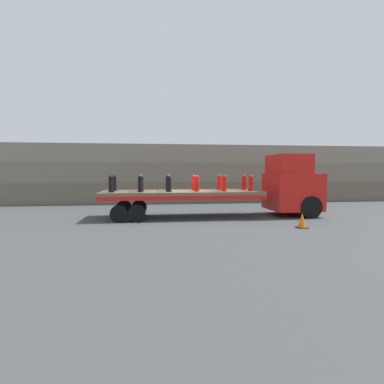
{
  "coord_description": "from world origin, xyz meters",
  "views": [
    {
      "loc": [
        -1.43,
        -15.39,
        2.4
      ],
      "look_at": [
        0.53,
        0.0,
        1.31
      ],
      "focal_mm": 28.0,
      "sensor_mm": 36.0,
      "label": 1
    }
  ],
  "objects_px": {
    "fire_hydrant_red_near_3": "(197,184)",
    "fire_hydrant_red_far_4": "(219,183)",
    "fire_hydrant_black_near_2": "(169,184)",
    "fire_hydrant_red_near_4": "(224,183)",
    "fire_hydrant_black_far_0": "(114,183)",
    "traffic_cone": "(302,221)",
    "fire_hydrant_black_near_1": "(140,184)",
    "fire_hydrant_red_far_5": "(244,182)",
    "truck_cab": "(293,185)",
    "fire_hydrant_black_near_0": "(111,184)",
    "flatbed_trailer": "(173,196)",
    "fire_hydrant_red_far_3": "(194,183)",
    "fire_hydrant_black_far_1": "(141,183)",
    "fire_hydrant_red_near_5": "(251,183)",
    "fire_hydrant_black_far_2": "(168,183)"
  },
  "relations": [
    {
      "from": "fire_hydrant_red_near_3",
      "to": "fire_hydrant_red_far_4",
      "type": "bearing_deg",
      "value": 39.23
    },
    {
      "from": "flatbed_trailer",
      "to": "fire_hydrant_black_far_2",
      "type": "height_order",
      "value": "fire_hydrant_black_far_2"
    },
    {
      "from": "fire_hydrant_red_near_3",
      "to": "fire_hydrant_red_far_3",
      "type": "relative_size",
      "value": 1.0
    },
    {
      "from": "fire_hydrant_red_far_4",
      "to": "truck_cab",
      "type": "bearing_deg",
      "value": -8.17
    },
    {
      "from": "fire_hydrant_black_near_1",
      "to": "fire_hydrant_black_far_1",
      "type": "bearing_deg",
      "value": 90.0
    },
    {
      "from": "fire_hydrant_black_far_0",
      "to": "traffic_cone",
      "type": "relative_size",
      "value": 1.3
    },
    {
      "from": "fire_hydrant_red_far_3",
      "to": "fire_hydrant_red_near_5",
      "type": "distance_m",
      "value": 3.02
    },
    {
      "from": "fire_hydrant_black_near_1",
      "to": "flatbed_trailer",
      "type": "bearing_deg",
      "value": 19.52
    },
    {
      "from": "fire_hydrant_black_far_2",
      "to": "fire_hydrant_red_far_3",
      "type": "distance_m",
      "value": 1.4
    },
    {
      "from": "fire_hydrant_black_near_2",
      "to": "fire_hydrant_red_near_4",
      "type": "xyz_separation_m",
      "value": [
        2.79,
        0.0,
        0.0
      ]
    },
    {
      "from": "fire_hydrant_black_near_2",
      "to": "fire_hydrant_red_far_5",
      "type": "distance_m",
      "value": 4.34
    },
    {
      "from": "fire_hydrant_black_far_0",
      "to": "fire_hydrant_black_far_1",
      "type": "bearing_deg",
      "value": 0.0
    },
    {
      "from": "fire_hydrant_black_far_1",
      "to": "fire_hydrant_red_far_5",
      "type": "xyz_separation_m",
      "value": [
        5.59,
        0.0,
        0.0
      ]
    },
    {
      "from": "fire_hydrant_black_near_0",
      "to": "fire_hydrant_red_far_5",
      "type": "relative_size",
      "value": 1.0
    },
    {
      "from": "flatbed_trailer",
      "to": "fire_hydrant_red_near_5",
      "type": "bearing_deg",
      "value": -8.15
    },
    {
      "from": "truck_cab",
      "to": "fire_hydrant_black_far_1",
      "type": "height_order",
      "value": "truck_cab"
    },
    {
      "from": "fire_hydrant_red_far_4",
      "to": "fire_hydrant_red_far_5",
      "type": "xyz_separation_m",
      "value": [
        1.4,
        0.0,
        0.0
      ]
    },
    {
      "from": "truck_cab",
      "to": "fire_hydrant_black_near_0",
      "type": "xyz_separation_m",
      "value": [
        -9.56,
        -0.57,
        0.15
      ]
    },
    {
      "from": "fire_hydrant_red_near_3",
      "to": "fire_hydrant_red_near_5",
      "type": "xyz_separation_m",
      "value": [
        2.79,
        0.0,
        0.0
      ]
    },
    {
      "from": "truck_cab",
      "to": "fire_hydrant_black_near_1",
      "type": "relative_size",
      "value": 3.98
    },
    {
      "from": "fire_hydrant_black_far_0",
      "to": "fire_hydrant_red_near_3",
      "type": "distance_m",
      "value": 4.34
    },
    {
      "from": "traffic_cone",
      "to": "fire_hydrant_black_near_1",
      "type": "bearing_deg",
      "value": 156.58
    },
    {
      "from": "flatbed_trailer",
      "to": "fire_hydrant_red_near_4",
      "type": "relative_size",
      "value": 9.95
    },
    {
      "from": "fire_hydrant_black_far_0",
      "to": "fire_hydrant_red_far_3",
      "type": "bearing_deg",
      "value": 0.0
    },
    {
      "from": "fire_hydrant_black_far_0",
      "to": "fire_hydrant_red_near_4",
      "type": "distance_m",
      "value": 5.7
    },
    {
      "from": "fire_hydrant_black_near_0",
      "to": "fire_hydrant_black_far_1",
      "type": "distance_m",
      "value": 1.8
    },
    {
      "from": "fire_hydrant_black_far_0",
      "to": "fire_hydrant_red_near_3",
      "type": "height_order",
      "value": "same"
    },
    {
      "from": "fire_hydrant_red_far_4",
      "to": "fire_hydrant_red_near_5",
      "type": "xyz_separation_m",
      "value": [
        1.4,
        -1.14,
        0.0
      ]
    },
    {
      "from": "truck_cab",
      "to": "fire_hydrant_black_far_2",
      "type": "xyz_separation_m",
      "value": [
        -6.77,
        0.57,
        0.15
      ]
    },
    {
      "from": "fire_hydrant_red_near_3",
      "to": "fire_hydrant_black_near_2",
      "type": "bearing_deg",
      "value": 180.0
    },
    {
      "from": "flatbed_trailer",
      "to": "fire_hydrant_black_far_0",
      "type": "distance_m",
      "value": 3.13
    },
    {
      "from": "fire_hydrant_red_near_3",
      "to": "fire_hydrant_red_far_4",
      "type": "xyz_separation_m",
      "value": [
        1.4,
        1.14,
        0.0
      ]
    },
    {
      "from": "truck_cab",
      "to": "fire_hydrant_black_far_0",
      "type": "xyz_separation_m",
      "value": [
        -9.56,
        0.57,
        0.15
      ]
    },
    {
      "from": "truck_cab",
      "to": "fire_hydrant_red_far_3",
      "type": "relative_size",
      "value": 3.98
    },
    {
      "from": "fire_hydrant_red_near_5",
      "to": "fire_hydrant_red_near_3",
      "type": "bearing_deg",
      "value": 180.0
    },
    {
      "from": "fire_hydrant_red_near_5",
      "to": "fire_hydrant_black_far_0",
      "type": "bearing_deg",
      "value": 170.73
    },
    {
      "from": "truck_cab",
      "to": "fire_hydrant_black_near_0",
      "type": "height_order",
      "value": "truck_cab"
    },
    {
      "from": "fire_hydrant_black_near_0",
      "to": "fire_hydrant_red_near_3",
      "type": "xyz_separation_m",
      "value": [
        4.19,
        0.0,
        0.0
      ]
    },
    {
      "from": "fire_hydrant_red_far_4",
      "to": "fire_hydrant_red_far_3",
      "type": "bearing_deg",
      "value": 180.0
    },
    {
      "from": "fire_hydrant_black_far_1",
      "to": "fire_hydrant_red_near_3",
      "type": "xyz_separation_m",
      "value": [
        2.79,
        -1.14,
        0.0
      ]
    },
    {
      "from": "fire_hydrant_black_near_0",
      "to": "truck_cab",
      "type": "bearing_deg",
      "value": 3.41
    },
    {
      "from": "fire_hydrant_black_far_0",
      "to": "fire_hydrant_red_far_5",
      "type": "relative_size",
      "value": 1.0
    },
    {
      "from": "fire_hydrant_red_far_3",
      "to": "fire_hydrant_red_near_4",
      "type": "height_order",
      "value": "same"
    },
    {
      "from": "flatbed_trailer",
      "to": "fire_hydrant_red_far_3",
      "type": "distance_m",
      "value": 1.47
    },
    {
      "from": "fire_hydrant_red_near_4",
      "to": "traffic_cone",
      "type": "bearing_deg",
      "value": -47.99
    },
    {
      "from": "fire_hydrant_red_far_4",
      "to": "traffic_cone",
      "type": "distance_m",
      "value": 5.13
    },
    {
      "from": "fire_hydrant_black_near_0",
      "to": "fire_hydrant_black_near_1",
      "type": "distance_m",
      "value": 1.4
    },
    {
      "from": "traffic_cone",
      "to": "fire_hydrant_black_near_0",
      "type": "bearing_deg",
      "value": 160.2
    },
    {
      "from": "fire_hydrant_black_far_2",
      "to": "fire_hydrant_black_far_1",
      "type": "bearing_deg",
      "value": 180.0
    },
    {
      "from": "fire_hydrant_red_near_3",
      "to": "traffic_cone",
      "type": "distance_m",
      "value": 5.26
    }
  ]
}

